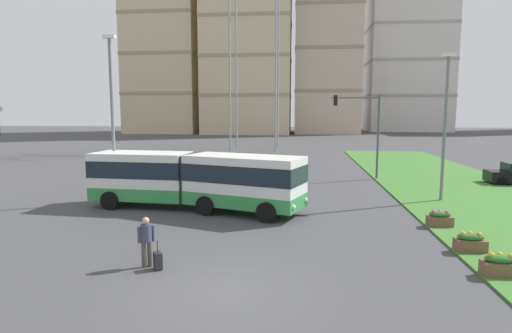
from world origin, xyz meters
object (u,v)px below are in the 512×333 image
(articulated_bus, at_px, (195,179))
(traffic_light_far_right, at_px, (364,122))
(car_grey_wagon, at_px, (202,165))
(flower_planter_1, at_px, (470,242))
(flower_planter_2, at_px, (440,218))
(apartment_tower_eastcentre, at_px, (409,29))
(streetlight_median, at_px, (445,121))
(apartment_tower_westcentre, at_px, (247,22))
(rolling_suitcase, at_px, (158,260))
(pedestrian_crossing, at_px, (146,238))
(apartment_tower_west, at_px, (167,59))
(streetlight_left, at_px, (112,113))
(apartment_tower_centre, at_px, (327,34))
(flower_planter_0, at_px, (500,265))

(articulated_bus, relative_size, traffic_light_far_right, 1.84)
(car_grey_wagon, bearing_deg, flower_planter_1, -52.38)
(flower_planter_2, bearing_deg, car_grey_wagon, 133.50)
(flower_planter_1, xyz_separation_m, apartment_tower_eastcentre, (21.26, 101.09, 25.60))
(streetlight_median, height_order, apartment_tower_eastcentre, apartment_tower_eastcentre)
(apartment_tower_westcentre, bearing_deg, traffic_light_far_right, -75.62)
(rolling_suitcase, bearing_deg, streetlight_median, 43.45)
(car_grey_wagon, relative_size, pedestrian_crossing, 2.62)
(streetlight_median, xyz_separation_m, apartment_tower_west, (-40.45, 77.72, 13.02))
(streetlight_left, bearing_deg, flower_planter_2, -12.71)
(articulated_bus, distance_m, streetlight_left, 6.34)
(pedestrian_crossing, distance_m, apartment_tower_centre, 96.31)
(articulated_bus, distance_m, apartment_tower_eastcentre, 103.64)
(car_grey_wagon, height_order, streetlight_left, streetlight_left)
(flower_planter_2, relative_size, apartment_tower_centre, 0.02)
(articulated_bus, distance_m, apartment_tower_westcentre, 81.25)
(pedestrian_crossing, bearing_deg, flower_planter_2, 28.21)
(articulated_bus, height_order, apartment_tower_west, apartment_tower_west)
(pedestrian_crossing, xyz_separation_m, traffic_light_far_right, (10.03, 20.22, 3.40))
(rolling_suitcase, bearing_deg, apartment_tower_west, 106.96)
(pedestrian_crossing, height_order, apartment_tower_westcentre, apartment_tower_westcentre)
(apartment_tower_westcentre, bearing_deg, streetlight_median, -74.65)
(rolling_suitcase, height_order, apartment_tower_west, apartment_tower_west)
(apartment_tower_westcentre, xyz_separation_m, apartment_tower_eastcentre, (39.70, 17.56, 0.96))
(flower_planter_0, distance_m, apartment_tower_centre, 95.56)
(articulated_bus, height_order, apartment_tower_westcentre, apartment_tower_westcentre)
(traffic_light_far_right, bearing_deg, apartment_tower_centre, 88.96)
(apartment_tower_west, bearing_deg, flower_planter_2, -65.25)
(flower_planter_2, distance_m, streetlight_left, 18.12)
(pedestrian_crossing, distance_m, rolling_suitcase, 0.85)
(flower_planter_0, bearing_deg, pedestrian_crossing, -178.92)
(flower_planter_2, distance_m, traffic_light_far_right, 14.65)
(rolling_suitcase, bearing_deg, streetlight_left, 120.15)
(flower_planter_0, height_order, apartment_tower_westcentre, apartment_tower_westcentre)
(articulated_bus, relative_size, rolling_suitcase, 12.27)
(apartment_tower_westcentre, bearing_deg, rolling_suitcase, -85.15)
(car_grey_wagon, distance_m, apartment_tower_westcentre, 69.13)
(apartment_tower_westcentre, xyz_separation_m, apartment_tower_centre, (18.23, 6.82, -1.72))
(flower_planter_0, relative_size, apartment_tower_west, 0.03)
(car_grey_wagon, relative_size, streetlight_left, 0.48)
(flower_planter_0, xyz_separation_m, streetlight_median, (1.90, 11.90, 4.28))
(apartment_tower_centre, bearing_deg, car_grey_wagon, -101.39)
(car_grey_wagon, xyz_separation_m, streetlight_median, (16.49, -9.46, 3.95))
(pedestrian_crossing, distance_m, flower_planter_1, 11.86)
(flower_planter_1, bearing_deg, apartment_tower_west, 113.85)
(articulated_bus, bearing_deg, rolling_suitcase, -84.35)
(rolling_suitcase, height_order, flower_planter_0, rolling_suitcase)
(streetlight_left, bearing_deg, flower_planter_0, -29.95)
(flower_planter_0, bearing_deg, apartment_tower_centre, 90.13)
(car_grey_wagon, bearing_deg, apartment_tower_west, 109.34)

